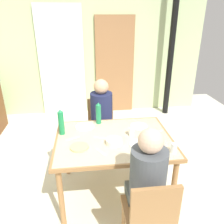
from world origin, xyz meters
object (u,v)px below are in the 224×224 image
object	(u,v)px
water_bottle_green_far	(98,114)
serving_bowl_center	(114,142)
person_near_diner	(147,176)
water_bottle_green_near	(61,122)
dining_table	(114,144)
chair_near_diner	(150,214)
chair_far_diner	(101,125)
person_far_diner	(102,111)

from	to	relation	value
water_bottle_green_far	serving_bowl_center	bearing A→B (deg)	-76.12
person_near_diner	water_bottle_green_near	xyz separation A→B (m)	(-0.76, 0.87, 0.11)
dining_table	chair_near_diner	world-z (taller)	chair_near_diner
chair_far_diner	water_bottle_green_far	bearing A→B (deg)	82.13
water_bottle_green_near	serving_bowl_center	bearing A→B (deg)	-27.05
chair_far_diner	water_bottle_green_far	size ratio (longest dim) A/B	3.13
chair_near_diner	water_bottle_green_near	world-z (taller)	water_bottle_green_near
chair_near_diner	water_bottle_green_near	xyz separation A→B (m)	(-0.76, 1.01, 0.39)
chair_far_diner	person_near_diner	distance (m)	1.59
person_near_diner	serving_bowl_center	xyz separation A→B (m)	(-0.20, 0.58, -0.01)
chair_far_diner	serving_bowl_center	distance (m)	1.00
chair_near_diner	person_far_diner	world-z (taller)	person_far_diner
water_bottle_green_near	serving_bowl_center	size ratio (longest dim) A/B	1.80
chair_near_diner	person_far_diner	bearing A→B (deg)	99.80
dining_table	chair_far_diner	world-z (taller)	chair_far_diner
person_far_diner	water_bottle_green_near	distance (m)	0.74
chair_near_diner	chair_far_diner	distance (m)	1.70
dining_table	chair_near_diner	xyz separation A→B (m)	(0.19, -0.84, -0.17)
dining_table	chair_far_diner	bearing A→B (deg)	95.24
person_far_diner	water_bottle_green_far	bearing A→B (deg)	78.71
chair_far_diner	person_near_diner	xyz separation A→B (m)	(0.27, -1.54, 0.28)
person_near_diner	serving_bowl_center	world-z (taller)	person_near_diner
person_far_diner	serving_bowl_center	size ratio (longest dim) A/B	4.53
water_bottle_green_near	water_bottle_green_far	distance (m)	0.49
chair_far_diner	water_bottle_green_far	xyz separation A→B (m)	(-0.06, -0.44, 0.38)
chair_far_diner	chair_near_diner	bearing A→B (deg)	99.02
chair_far_diner	person_far_diner	size ratio (longest dim) A/B	1.13
dining_table	person_far_diner	distance (m)	0.72
dining_table	person_near_diner	size ratio (longest dim) A/B	1.66
water_bottle_green_near	water_bottle_green_far	bearing A→B (deg)	27.68
person_far_diner	water_bottle_green_far	size ratio (longest dim) A/B	2.77
serving_bowl_center	water_bottle_green_far	bearing A→B (deg)	103.88
dining_table	chair_far_diner	xyz separation A→B (m)	(-0.08, 0.84, -0.17)
dining_table	serving_bowl_center	world-z (taller)	serving_bowl_center
serving_bowl_center	water_bottle_green_near	bearing A→B (deg)	152.95
person_far_diner	chair_far_diner	bearing A→B (deg)	-90.00
person_far_diner	serving_bowl_center	bearing A→B (deg)	94.54
chair_near_diner	chair_far_diner	xyz separation A→B (m)	(-0.27, 1.68, 0.00)
chair_near_diner	chair_far_diner	bearing A→B (deg)	99.02
water_bottle_green_near	serving_bowl_center	distance (m)	0.64
chair_far_diner	person_near_diner	bearing A→B (deg)	99.80
chair_near_diner	water_bottle_green_far	world-z (taller)	water_bottle_green_far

